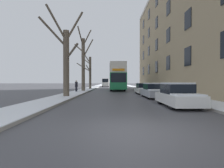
{
  "coord_description": "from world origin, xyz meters",
  "views": [
    {
      "loc": [
        -0.9,
        -5.14,
        1.48
      ],
      "look_at": [
        -0.76,
        20.14,
        1.16
      ],
      "focal_mm": 28.0,
      "sensor_mm": 36.0,
      "label": 1
    }
  ],
  "objects": [
    {
      "name": "parked_car_2",
      "position": [
        3.09,
        16.36,
        0.62
      ],
      "size": [
        1.7,
        4.17,
        1.33
      ],
      "color": "silver",
      "rests_on": "ground"
    },
    {
      "name": "bare_tree_left_2",
      "position": [
        -5.07,
        28.63,
        3.43
      ],
      "size": [
        2.79,
        2.89,
        6.7
      ],
      "color": "brown",
      "rests_on": "ground"
    },
    {
      "name": "bare_tree_left_0",
      "position": [
        -5.1,
        11.0,
        3.67
      ],
      "size": [
        3.63,
        2.01,
        8.17
      ],
      "color": "brown",
      "rests_on": "ground"
    },
    {
      "name": "ground_plane",
      "position": [
        0.0,
        0.0,
        0.0
      ],
      "size": [
        320.0,
        320.0,
        0.0
      ],
      "primitive_type": "plane",
      "color": "#424247"
    },
    {
      "name": "pedestrian_left_sidewalk",
      "position": [
        -5.64,
        18.66,
        0.92
      ],
      "size": [
        0.37,
        0.37,
        1.68
      ],
      "rotation": [
        0.0,
        0.0,
        2.33
      ],
      "color": "black",
      "rests_on": "ground"
    },
    {
      "name": "sidewalk_left",
      "position": [
        -5.32,
        53.0,
        0.08
      ],
      "size": [
        2.37,
        130.0,
        0.16
      ],
      "color": "gray",
      "rests_on": "ground"
    },
    {
      "name": "terrace_facade_right",
      "position": [
        11.0,
        20.26,
        8.9
      ],
      "size": [
        9.1,
        39.23,
        17.79
      ],
      "color": "tan",
      "rests_on": "ground"
    },
    {
      "name": "double_decker_bus",
      "position": [
        0.17,
        26.02,
        2.54
      ],
      "size": [
        2.55,
        11.79,
        4.49
      ],
      "color": "#1E7A47",
      "rests_on": "ground"
    },
    {
      "name": "parked_car_0",
      "position": [
        3.09,
        5.3,
        0.66
      ],
      "size": [
        1.7,
        3.97,
        1.43
      ],
      "color": "silver",
      "rests_on": "ground"
    },
    {
      "name": "bare_tree_left_1",
      "position": [
        -5.02,
        20.77,
        4.45
      ],
      "size": [
        3.12,
        3.54,
        9.27
      ],
      "color": "brown",
      "rests_on": "ground"
    },
    {
      "name": "sidewalk_right",
      "position": [
        5.32,
        53.0,
        0.08
      ],
      "size": [
        2.37,
        130.0,
        0.16
      ],
      "color": "gray",
      "rests_on": "ground"
    },
    {
      "name": "parked_car_1",
      "position": [
        3.09,
        11.04,
        0.64
      ],
      "size": [
        1.79,
        4.37,
        1.38
      ],
      "color": "#9EA3AD",
      "rests_on": "ground"
    },
    {
      "name": "oncoming_van",
      "position": [
        -2.55,
        47.75,
        1.31
      ],
      "size": [
        2.0,
        5.44,
        2.43
      ],
      "color": "white",
      "rests_on": "ground"
    }
  ]
}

